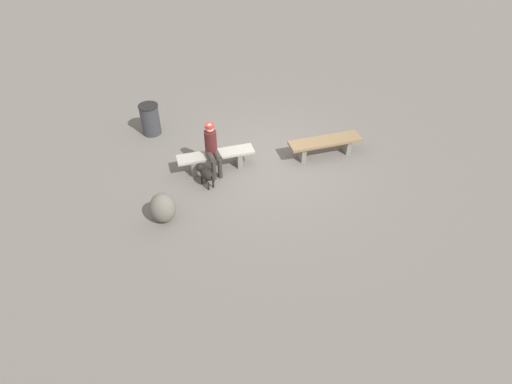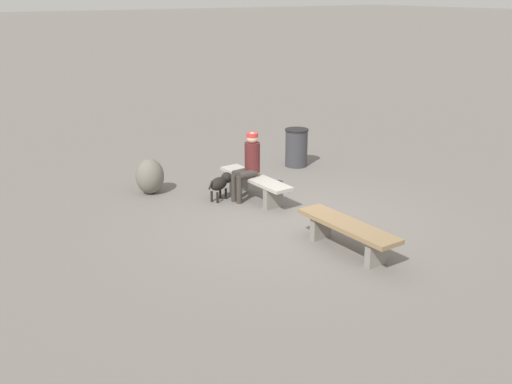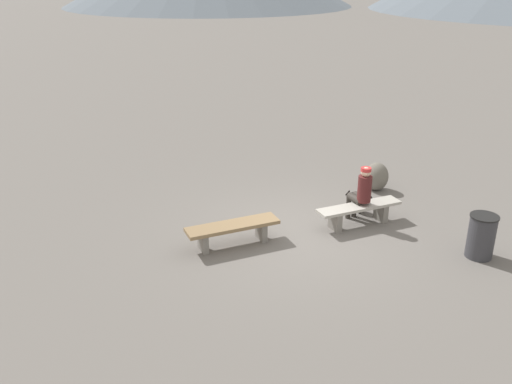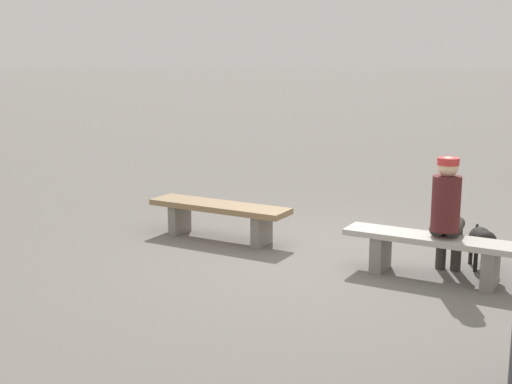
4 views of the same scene
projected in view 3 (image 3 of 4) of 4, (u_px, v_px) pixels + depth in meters
The scene contains 7 objects.
ground at pixel (300, 234), 11.42m from camera, with size 210.00×210.00×0.06m, color slate.
bench_left at pixel (233, 229), 10.81m from camera, with size 1.86×0.50×0.46m.
bench_right at pixel (359, 211), 11.65m from camera, with size 1.89×0.45×0.45m.
seated_person at pixel (361, 191), 11.60m from camera, with size 0.35×0.59×1.29m.
dog at pixel (360, 198), 12.24m from camera, with size 0.42×0.64×0.49m.
trash_bin at pixel (481, 236), 10.35m from camera, with size 0.53×0.53×0.85m.
boulder at pixel (377, 176), 13.43m from camera, with size 0.57×0.54×0.70m, color #6B665B.
Camera 3 is at (-4.64, -9.12, 5.19)m, focal length 38.84 mm.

